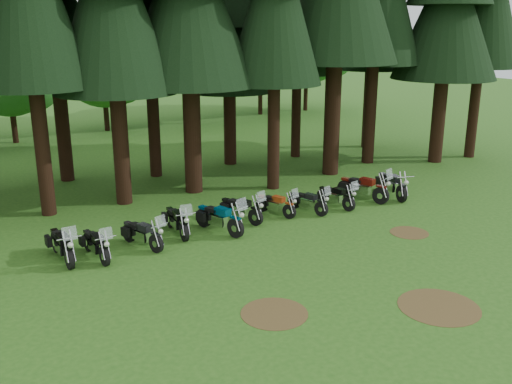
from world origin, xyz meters
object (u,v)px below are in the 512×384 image
motorcycle_3 (177,222)px  motorcycle_6 (276,205)px  motorcycle_10 (392,185)px  motorcycle_2 (142,235)px  motorcycle_9 (363,188)px  motorcycle_5 (241,210)px  motorcycle_8 (336,197)px  motorcycle_1 (96,245)px  motorcycle_0 (62,246)px  motorcycle_7 (308,202)px  motorcycle_4 (219,219)px

motorcycle_3 → motorcycle_6: size_ratio=1.15×
motorcycle_6 → motorcycle_10: 5.80m
motorcycle_2 → motorcycle_9: 10.04m
motorcycle_5 → motorcycle_6: 1.55m
motorcycle_6 → motorcycle_8: size_ratio=0.94×
motorcycle_1 → motorcycle_6: size_ratio=1.09×
motorcycle_8 → motorcycle_1: bearing=172.1°
motorcycle_2 → motorcycle_8: size_ratio=1.02×
motorcycle_10 → motorcycle_8: bearing=-165.7°
motorcycle_1 → motorcycle_2: motorcycle_2 is taller
motorcycle_0 → motorcycle_8: (11.04, -0.19, -0.06)m
motorcycle_8 → motorcycle_9: (1.60, 0.14, 0.09)m
motorcycle_9 → motorcycle_10: 1.49m
motorcycle_0 → motorcycle_8: bearing=-2.8°
motorcycle_0 → motorcycle_10: bearing=-2.8°
motorcycle_3 → motorcycle_5: size_ratio=1.04×
motorcycle_3 → motorcycle_6: motorcycle_3 is taller
motorcycle_1 → motorcycle_7: bearing=-2.7°
motorcycle_9 → motorcycle_7: bearing=163.3°
motorcycle_1 → motorcycle_4: (4.54, 0.06, 0.06)m
motorcycle_4 → motorcycle_8: size_ratio=1.15×
motorcycle_2 → motorcycle_1: bearing=167.6°
motorcycle_0 → motorcycle_2: (2.60, -0.25, -0.04)m
motorcycle_2 → motorcycle_6: bearing=-12.6°
motorcycle_2 → motorcycle_0: bearing=157.0°
motorcycle_7 → motorcycle_2: bearing=164.9°
motorcycle_4 → motorcycle_9: 7.13m
motorcycle_1 → motorcycle_8: size_ratio=1.03×
motorcycle_0 → motorcycle_5: motorcycle_0 is taller
motorcycle_3 → motorcycle_8: size_ratio=1.09×
motorcycle_9 → motorcycle_10: bearing=-27.1°
motorcycle_6 → motorcycle_7: motorcycle_7 is taller
motorcycle_3 → motorcycle_6: 4.22m
motorcycle_2 → motorcycle_8: motorcycle_2 is taller
motorcycle_7 → motorcycle_10: bearing=-17.2°
motorcycle_3 → motorcycle_4: motorcycle_4 is taller
motorcycle_4 → motorcycle_7: 4.10m
motorcycle_2 → motorcycle_4: size_ratio=0.89×
motorcycle_7 → motorcycle_8: bearing=-17.1°
motorcycle_0 → motorcycle_1: (0.98, -0.40, -0.04)m
motorcycle_4 → motorcycle_6: 2.88m
motorcycle_5 → motorcycle_9: (5.85, -0.37, 0.06)m
motorcycle_3 → motorcycle_8: 6.93m
motorcycle_3 → motorcycle_7: bearing=0.3°
motorcycle_1 → motorcycle_6: (7.36, 0.63, -0.03)m
motorcycle_4 → motorcycle_8: bearing=-15.3°
motorcycle_8 → motorcycle_10: motorcycle_8 is taller
motorcycle_7 → motorcycle_9: bearing=-13.8°
motorcycle_7 → motorcycle_4: bearing=166.5°
motorcycle_2 → motorcycle_5: motorcycle_5 is taller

